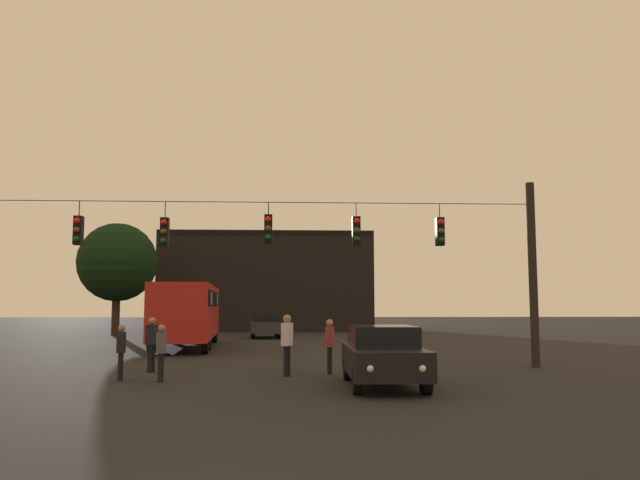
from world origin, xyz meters
name	(u,v)px	position (x,y,z in m)	size (l,w,h in m)	color
ground_plane	(273,347)	(0.00, 24.50, 0.00)	(168.00, 168.00, 0.00)	black
overhead_signal_span	(265,258)	(-0.04, 14.03, 3.60)	(18.21, 0.44, 6.20)	black
city_bus	(188,309)	(-4.18, 24.52, 1.87)	(3.26, 11.15, 3.00)	#B21E19
car_near_right	(383,355)	(3.17, 9.32, 0.80)	(1.85, 4.36, 1.52)	black
car_far_left	(265,325)	(-0.77, 33.79, 0.80)	(2.13, 4.44, 1.52)	#2D2D33
pedestrian_crossing_left	(287,342)	(0.72, 13.74, 0.87)	(0.26, 0.38, 1.55)	black
pedestrian_crossing_center	(330,343)	(2.01, 12.33, 0.91)	(0.28, 0.39, 1.62)	black
pedestrian_crossing_right	(152,341)	(-3.44, 13.07, 0.94)	(0.35, 0.42, 1.67)	black
pedestrian_near_bus	(161,350)	(-2.64, 10.58, 0.85)	(0.34, 0.42, 1.52)	black
pedestrian_trailing	(121,349)	(-3.80, 10.93, 0.85)	(0.31, 0.40, 1.52)	black
pedestrian_far_side	(287,341)	(0.73, 11.73, 1.01)	(0.35, 0.42, 1.77)	black
corner_building	(269,284)	(-1.13, 49.84, 4.01)	(17.20, 13.85, 8.02)	black
tree_left_silhouette	(117,262)	(-11.27, 37.72, 5.05)	(5.47, 5.47, 7.80)	#2D2116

